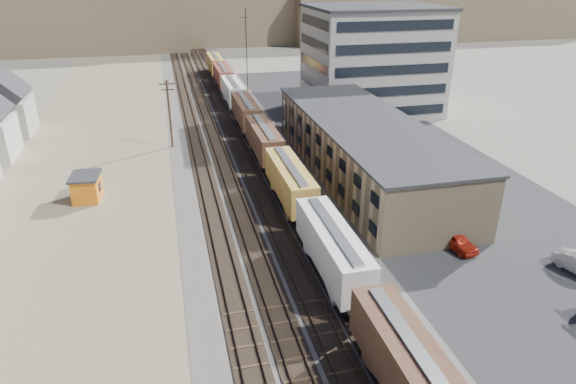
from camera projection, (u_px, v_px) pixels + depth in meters
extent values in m
plane|color=#6B6356|center=(300.00, 305.00, 41.11)|extent=(300.00, 300.00, 0.00)
cube|color=#4C4742|center=(223.00, 128.00, 85.47)|extent=(18.00, 200.00, 0.06)
cube|color=#70664D|center=(90.00, 158.00, 72.29)|extent=(24.00, 180.00, 0.03)
cube|color=#232326|center=(382.00, 146.00, 76.91)|extent=(26.00, 120.00, 0.04)
cube|color=black|center=(193.00, 129.00, 84.37)|extent=(2.60, 200.00, 0.08)
cube|color=#38281E|center=(188.00, 129.00, 84.16)|extent=(0.08, 200.00, 0.16)
cube|color=#38281E|center=(197.00, 128.00, 84.47)|extent=(0.08, 200.00, 0.16)
cube|color=black|center=(211.00, 128.00, 85.01)|extent=(2.60, 200.00, 0.08)
cube|color=#38281E|center=(207.00, 128.00, 84.81)|extent=(0.08, 200.00, 0.16)
cube|color=#38281E|center=(215.00, 127.00, 85.12)|extent=(0.08, 200.00, 0.16)
cube|color=black|center=(229.00, 127.00, 85.66)|extent=(2.60, 200.00, 0.08)
cube|color=#38281E|center=(225.00, 126.00, 85.46)|extent=(0.08, 200.00, 0.16)
cube|color=#38281E|center=(233.00, 126.00, 85.77)|extent=(0.08, 200.00, 0.16)
cube|color=black|center=(245.00, 126.00, 86.26)|extent=(2.60, 200.00, 0.08)
cube|color=#38281E|center=(241.00, 125.00, 86.06)|extent=(0.08, 200.00, 0.16)
cube|color=#38281E|center=(250.00, 125.00, 86.37)|extent=(0.08, 200.00, 0.16)
cube|color=black|center=(377.00, 345.00, 35.72)|extent=(2.20, 2.20, 0.90)
cube|color=#4F2921|center=(413.00, 372.00, 30.34)|extent=(3.00, 13.34, 3.40)
cube|color=#B7B7B2|center=(416.00, 349.00, 29.61)|extent=(0.90, 12.32, 0.16)
cube|color=black|center=(352.00, 302.00, 40.20)|extent=(2.20, 2.20, 0.90)
cube|color=black|center=(315.00, 240.00, 49.20)|extent=(2.20, 2.20, 0.90)
cube|color=silver|center=(333.00, 247.00, 43.83)|extent=(3.00, 13.34, 3.40)
cube|color=#B7B7B2|center=(333.00, 228.00, 43.10)|extent=(0.90, 12.32, 0.16)
cube|color=black|center=(302.00, 217.00, 53.69)|extent=(2.20, 2.20, 0.90)
cube|color=black|center=(280.00, 181.00, 62.69)|extent=(2.20, 2.20, 0.90)
cube|color=#B77530|center=(290.00, 180.00, 57.31)|extent=(3.00, 13.34, 3.40)
cube|color=#B7B7B2|center=(290.00, 165.00, 56.59)|extent=(0.90, 12.32, 0.16)
cube|color=black|center=(272.00, 166.00, 67.18)|extent=(2.20, 2.20, 0.90)
cube|color=black|center=(257.00, 142.00, 76.18)|extent=(2.20, 2.20, 0.90)
cube|color=#4F2921|center=(264.00, 139.00, 70.80)|extent=(3.00, 13.34, 3.40)
cube|color=#B7B7B2|center=(263.00, 126.00, 70.08)|extent=(0.90, 12.33, 0.16)
cube|color=black|center=(252.00, 132.00, 80.67)|extent=(2.20, 2.20, 0.90)
cube|color=black|center=(242.00, 115.00, 89.67)|extent=(2.20, 2.20, 0.90)
cube|color=#4F2921|center=(246.00, 111.00, 84.29)|extent=(3.00, 13.34, 3.40)
cube|color=#B7B7B2|center=(245.00, 100.00, 83.57)|extent=(0.90, 12.33, 0.16)
cube|color=black|center=(237.00, 108.00, 94.16)|extent=(2.20, 2.20, 0.90)
cube|color=black|center=(230.00, 96.00, 103.16)|extent=(2.20, 2.20, 0.90)
cube|color=silver|center=(233.00, 90.00, 97.78)|extent=(3.00, 13.34, 3.40)
cube|color=#B7B7B2|center=(232.00, 81.00, 97.06)|extent=(0.90, 12.32, 0.16)
cube|color=black|center=(227.00, 90.00, 107.65)|extent=(2.20, 2.20, 0.90)
cube|color=black|center=(221.00, 80.00, 116.65)|extent=(2.20, 2.20, 0.90)
cube|color=brown|center=(223.00, 75.00, 111.27)|extent=(3.00, 13.34, 3.40)
cube|color=#B7B7B2|center=(223.00, 67.00, 110.55)|extent=(0.90, 12.32, 0.16)
cube|color=black|center=(218.00, 76.00, 121.14)|extent=(2.20, 2.20, 0.90)
cube|color=black|center=(214.00, 68.00, 130.14)|extent=(2.20, 2.20, 0.90)
cube|color=#B77530|center=(215.00, 63.00, 124.76)|extent=(3.00, 13.34, 3.40)
cube|color=#B7B7B2|center=(215.00, 56.00, 124.04)|extent=(0.90, 12.32, 0.16)
cube|color=tan|center=(364.00, 149.00, 65.10)|extent=(12.00, 40.00, 7.00)
cube|color=#2D2D30|center=(365.00, 122.00, 63.64)|extent=(12.40, 40.40, 0.30)
cube|color=black|center=(318.00, 163.00, 64.33)|extent=(0.12, 36.00, 1.20)
cube|color=black|center=(318.00, 140.00, 63.11)|extent=(0.12, 36.00, 1.20)
cube|color=#9E998E|center=(372.00, 61.00, 92.29)|extent=(22.00, 18.00, 18.00)
cube|color=#2D2D30|center=(376.00, 7.00, 88.54)|extent=(22.60, 18.60, 0.50)
cube|color=black|center=(313.00, 64.00, 89.91)|extent=(0.12, 16.00, 16.00)
cube|color=black|center=(393.00, 70.00, 84.26)|extent=(20.00, 0.12, 16.00)
cylinder|color=#382619|center=(170.00, 114.00, 74.52)|extent=(0.32, 0.32, 10.00)
cube|color=#382619|center=(167.00, 84.00, 72.72)|extent=(2.20, 0.14, 0.14)
cube|color=#382619|center=(167.00, 90.00, 73.05)|extent=(1.90, 0.14, 0.14)
cylinder|color=black|center=(171.00, 83.00, 72.79)|extent=(0.08, 0.08, 0.22)
cylinder|color=black|center=(247.00, 61.00, 91.99)|extent=(0.16, 0.16, 18.00)
cube|color=black|center=(245.00, 17.00, 88.93)|extent=(1.20, 0.08, 0.08)
cube|color=#9E998E|center=(5.00, 117.00, 81.47)|extent=(8.00, 8.00, 5.50)
cube|color=brown|center=(431.00, 11.00, 189.96)|extent=(110.00, 38.00, 18.00)
cube|color=orange|center=(87.00, 188.00, 58.93)|extent=(3.09, 3.96, 2.82)
cube|color=#2D2D30|center=(85.00, 176.00, 58.32)|extent=(3.49, 4.36, 0.24)
cube|color=black|center=(100.00, 187.00, 59.11)|extent=(0.16, 0.95, 0.94)
imported|color=#B42210|center=(457.00, 241.00, 48.98)|extent=(2.83, 4.98, 1.60)
imported|color=navy|center=(376.00, 125.00, 84.13)|extent=(6.57, 6.04, 1.71)
imported|color=white|center=(374.00, 116.00, 89.49)|extent=(2.75, 4.31, 1.37)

